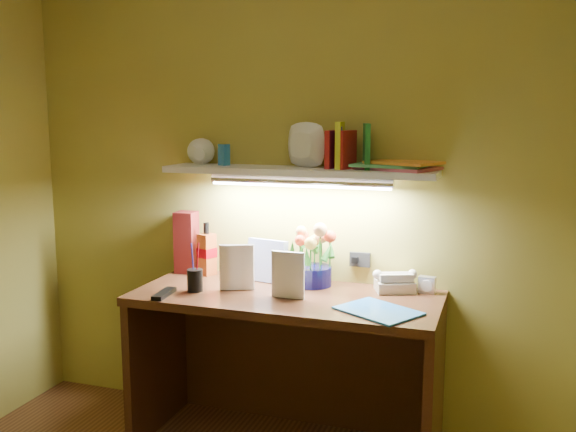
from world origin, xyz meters
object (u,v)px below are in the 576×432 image
Objects in this scene: desk at (286,372)px; telephone at (395,281)px; flower_bouquet at (313,252)px; desk_clock at (427,285)px; whisky_bottle at (207,249)px.

telephone is at bearing 23.73° from desk.
desk_clock is at bearing 4.04° from flower_bouquet.
whisky_bottle reaches higher than desk_clock.
telephone is 0.64× the size of whisky_bottle.
flower_bouquet reaches higher than telephone.
whisky_bottle is at bearing -172.10° from desk_clock.
desk is 0.75m from whisky_bottle.
flower_bouquet is 1.20× the size of whisky_bottle.
whisky_bottle reaches higher than telephone.
desk_clock is 0.29× the size of whisky_bottle.
desk is at bearing -23.22° from whisky_bottle.
telephone reaches higher than desk_clock.
telephone is (0.39, 0.02, -0.11)m from flower_bouquet.
desk_clock is at bearing 0.60° from whisky_bottle.
telephone is (0.46, 0.20, 0.43)m from desk.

